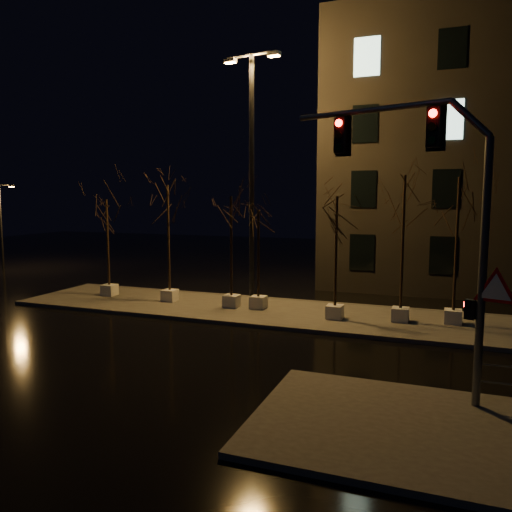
% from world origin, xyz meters
% --- Properties ---
extents(ground, '(90.00, 90.00, 0.00)m').
position_xyz_m(ground, '(0.00, 0.00, 0.00)').
color(ground, black).
rests_on(ground, ground).
extents(median, '(22.00, 5.00, 0.15)m').
position_xyz_m(median, '(0.00, 6.00, 0.07)').
color(median, '#403D39').
rests_on(median, ground).
extents(sidewalk_corner, '(7.00, 5.00, 0.15)m').
position_xyz_m(sidewalk_corner, '(7.50, -3.50, 0.07)').
color(sidewalk_corner, '#403D39').
rests_on(sidewalk_corner, ground).
extents(tree_0, '(1.80, 1.80, 4.96)m').
position_xyz_m(tree_0, '(-7.73, 6.26, 3.91)').
color(tree_0, silver).
rests_on(tree_0, median).
extents(tree_1, '(1.80, 1.80, 5.64)m').
position_xyz_m(tree_1, '(-4.16, 6.11, 4.43)').
color(tree_1, silver).
rests_on(tree_1, median).
extents(tree_2, '(1.80, 1.80, 5.11)m').
position_xyz_m(tree_2, '(-0.87, 5.95, 4.03)').
color(tree_2, silver).
rests_on(tree_2, median).
extents(tree_3, '(1.80, 1.80, 4.50)m').
position_xyz_m(tree_3, '(0.35, 6.12, 3.57)').
color(tree_3, silver).
rests_on(tree_3, median).
extents(tree_4, '(1.80, 1.80, 5.11)m').
position_xyz_m(tree_4, '(3.93, 5.47, 4.03)').
color(tree_4, silver).
rests_on(tree_4, median).
extents(tree_5, '(1.80, 1.80, 5.95)m').
position_xyz_m(tree_5, '(6.47, 5.93, 4.66)').
color(tree_5, silver).
rests_on(tree_5, median).
extents(tree_6, '(1.80, 1.80, 5.85)m').
position_xyz_m(tree_6, '(8.44, 6.29, 4.59)').
color(tree_6, silver).
rests_on(tree_6, median).
extents(traffic_signal_mast, '(5.66, 1.98, 7.25)m').
position_xyz_m(traffic_signal_mast, '(7.71, -1.47, 4.91)').
color(traffic_signal_mast, '#515358').
rests_on(traffic_signal_mast, sidewalk_corner).
extents(streetlight_main, '(2.82, 0.73, 11.27)m').
position_xyz_m(streetlight_main, '(-0.33, 7.09, 6.65)').
color(streetlight_main, black).
rests_on(streetlight_main, median).
extents(streetlight_far, '(1.14, 0.52, 5.96)m').
position_xyz_m(streetlight_far, '(-20.72, 11.82, 3.28)').
color(streetlight_far, black).
rests_on(streetlight_far, ground).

